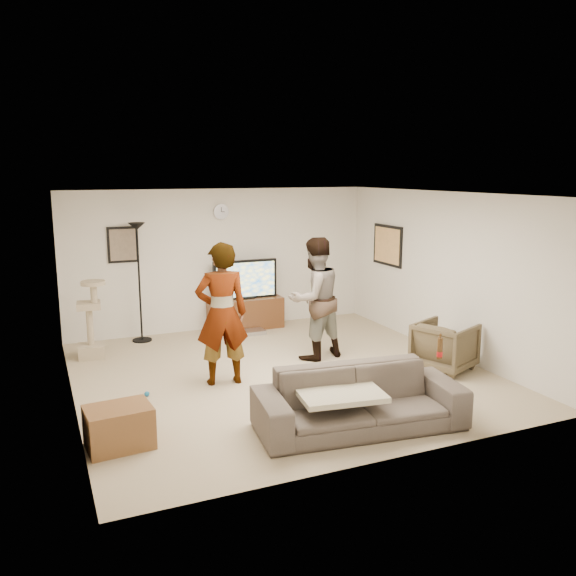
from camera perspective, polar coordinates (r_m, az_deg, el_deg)
name	(u,v)px	position (r m, az deg, el deg)	size (l,w,h in m)	color
floor	(281,374)	(8.41, -0.66, -8.31)	(5.50, 5.50, 0.02)	tan
ceiling	(281,193)	(7.94, -0.70, 9.11)	(5.50, 5.50, 0.02)	white
wall_back	(221,259)	(10.63, -6.42, 2.75)	(5.50, 0.04, 2.50)	white
wall_front	(393,338)	(5.71, 10.08, -4.72)	(5.50, 0.04, 2.50)	white
wall_left	(67,304)	(7.48, -20.50, -1.47)	(0.04, 5.50, 2.50)	white
wall_right	(445,273)	(9.47, 14.86, 1.40)	(0.04, 5.50, 2.50)	white
wall_clock	(221,212)	(10.52, -6.48, 7.31)	(0.26, 0.26, 0.04)	silver
wall_speaker	(222,253)	(10.56, -6.34, 3.40)	(0.25, 0.10, 0.10)	black
picture_back	(123,245)	(10.21, -15.61, 4.04)	(0.42, 0.03, 0.52)	#726252
picture_right	(387,245)	(10.71, 9.56, 4.07)	(0.03, 0.78, 0.62)	tan
tv_stand	(246,313)	(10.70, -4.10, -2.46)	(1.34, 0.45, 0.56)	#492915
console_box	(253,332)	(10.40, -3.38, -4.24)	(0.40, 0.30, 0.07)	#B4B4BD
tv	(245,279)	(10.57, -4.15, 0.84)	(1.17, 0.08, 0.70)	black
tv_screen	(246,280)	(10.53, -4.07, 0.80)	(1.08, 0.01, 0.61)	#E9D355
floor_lamp	(139,283)	(10.05, -14.12, 0.48)	(0.32, 0.32, 1.98)	black
cat_tree	(90,319)	(9.45, -18.57, -2.87)	(0.38, 0.38, 1.20)	tan
person_left	(222,314)	(7.84, -6.39, -2.49)	(0.69, 0.46, 1.91)	#A8A8AC
person_right	(315,299)	(8.88, 2.57, -1.03)	(0.90, 0.70, 1.84)	#325D86
sofa	(360,400)	(6.66, 6.92, -10.61)	(2.29, 0.89, 0.67)	#4B413A
throw_blanket	(339,393)	(6.50, 4.96, -10.03)	(0.90, 0.70, 0.06)	beige
beer_bottle	(440,348)	(7.08, 14.42, -5.64)	(0.06, 0.06, 0.25)	#442A11
armchair	(445,346)	(8.77, 14.86, -5.43)	(0.74, 0.76, 0.70)	#483D2A
side_table	(119,427)	(6.48, -15.96, -12.75)	(0.65, 0.49, 0.43)	brown
toy_ball	(147,394)	(7.80, -13.44, -9.89)	(0.07, 0.07, 0.07)	#17649A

